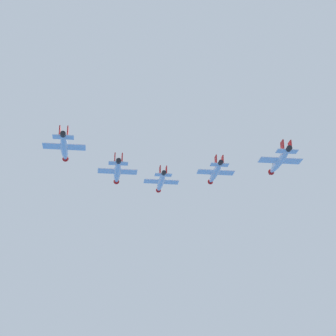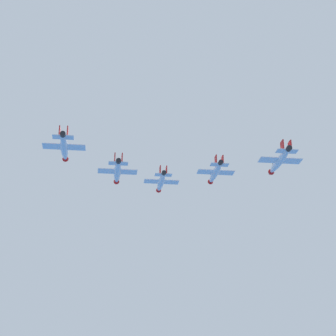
# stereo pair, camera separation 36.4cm
# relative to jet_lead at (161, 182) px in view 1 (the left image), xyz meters

# --- Properties ---
(jet_lead) EXTENTS (17.09, 11.43, 3.85)m
(jet_lead) POSITION_rel_jet_lead_xyz_m (0.00, 0.00, 0.00)
(jet_lead) COLOR white
(jet_left_wingman) EXTENTS (17.46, 11.69, 3.94)m
(jet_left_wingman) POSITION_rel_jet_lead_xyz_m (8.70, -20.32, -3.82)
(jet_left_wingman) COLOR white
(jet_right_wingman) EXTENTS (16.81, 11.23, 3.78)m
(jet_right_wingman) POSITION_rel_jet_lead_xyz_m (21.46, 5.32, -2.82)
(jet_right_wingman) COLOR white
(jet_left_outer) EXTENTS (17.11, 11.45, 3.86)m
(jet_left_outer) POSITION_rel_jet_lead_xyz_m (17.41, -40.64, -4.26)
(jet_left_outer) COLOR white
(jet_right_outer) EXTENTS (17.82, 11.92, 4.01)m
(jet_right_outer) POSITION_rel_jet_lead_xyz_m (42.91, 10.63, -5.46)
(jet_right_outer) COLOR white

